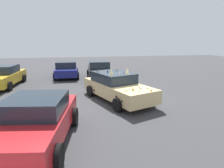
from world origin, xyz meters
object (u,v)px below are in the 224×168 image
parked_sedan_behind_left (99,70)px  parked_sedan_near_right (66,69)px  parked_sedan_far_left (36,121)px  parked_sedan_far_right (3,76)px  art_car_decorated (116,86)px

parked_sedan_behind_left → parked_sedan_near_right: 3.11m
parked_sedan_far_left → parked_sedan_behind_left: bearing=171.1°
parked_sedan_far_right → parked_sedan_near_right: (2.64, -4.26, -0.02)m
art_car_decorated → parked_sedan_near_right: bearing=-178.8°
parked_sedan_behind_left → parked_sedan_far_left: (-9.64, 3.38, -0.02)m
parked_sedan_far_right → parked_sedan_far_left: bearing=27.7°
parked_sedan_far_right → parked_sedan_near_right: size_ratio=1.12×
art_car_decorated → parked_sedan_near_right: 7.90m
parked_sedan_far_right → parked_sedan_far_left: parked_sedan_far_left is taller
art_car_decorated → parked_sedan_far_right: bearing=-143.3°
art_car_decorated → parked_sedan_behind_left: art_car_decorated is taller
parked_sedan_far_left → parked_sedan_far_right: bearing=-147.3°
parked_sedan_far_left → parked_sedan_near_right: parked_sedan_far_left is taller
parked_sedan_far_right → parked_sedan_far_left: 9.31m
art_car_decorated → parked_sedan_behind_left: (5.79, 0.07, 0.02)m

